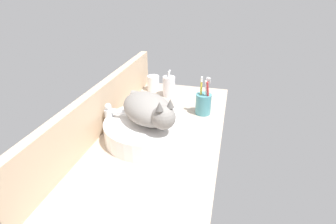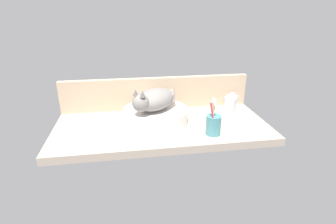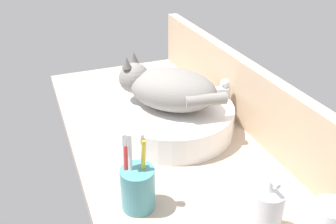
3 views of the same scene
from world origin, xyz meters
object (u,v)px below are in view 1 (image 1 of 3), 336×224
(cat, at_px, (149,109))
(faucet, at_px, (112,118))
(sink_basin, at_px, (148,129))
(toothbrush_cup, at_px, (203,103))
(water_glass, at_px, (153,84))
(soap_dispenser, at_px, (169,86))

(cat, xyz_separation_m, faucet, (0.01, 0.17, -0.06))
(cat, bearing_deg, sink_basin, 50.34)
(toothbrush_cup, bearing_deg, cat, 147.10)
(cat, distance_m, water_glass, 0.53)
(sink_basin, relative_size, soap_dispenser, 2.46)
(sink_basin, relative_size, toothbrush_cup, 1.88)
(cat, bearing_deg, soap_dispenser, 4.21)
(faucet, bearing_deg, sink_basin, -89.00)
(cat, bearing_deg, water_glass, 15.63)
(cat, xyz_separation_m, soap_dispenser, (0.44, 0.03, -0.08))
(soap_dispenser, bearing_deg, sink_basin, -177.10)
(cat, distance_m, toothbrush_cup, 0.34)
(sink_basin, bearing_deg, faucet, 91.00)
(water_glass, bearing_deg, toothbrush_cup, -124.96)
(sink_basin, bearing_deg, soap_dispenser, 2.90)
(sink_basin, xyz_separation_m, water_glass, (0.49, 0.13, -0.00))
(soap_dispenser, relative_size, toothbrush_cup, 0.76)
(faucet, distance_m, toothbrush_cup, 0.44)
(soap_dispenser, bearing_deg, faucet, 162.92)
(toothbrush_cup, bearing_deg, faucet, 128.07)
(faucet, bearing_deg, toothbrush_cup, -51.93)
(sink_basin, height_order, faucet, faucet)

